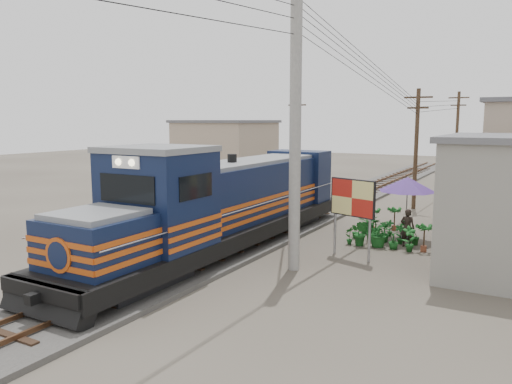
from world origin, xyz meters
The scene contains 14 objects.
ground centered at (0.00, 0.00, 0.00)m, with size 120.00×120.00×0.00m, color #473F35.
ballast centered at (0.00, 10.00, 0.08)m, with size 3.60×70.00×0.16m, color #595651.
track centered at (0.00, 10.00, 0.26)m, with size 1.15×70.00×0.12m.
locomotive centered at (0.00, 0.40, 1.83)m, with size 3.14×17.12×4.24m.
utility_pole_main centered at (3.50, -0.50, 5.00)m, with size 0.40×0.40×10.00m.
wooden_pole_mid centered at (4.50, 14.00, 3.68)m, with size 1.60×0.24×7.00m.
wooden_pole_far centered at (4.80, 28.00, 3.93)m, with size 1.60×0.24×7.50m.
wooden_pole_left centered at (-5.00, 18.00, 3.68)m, with size 1.60×0.24×7.00m.
power_lines centered at (-0.14, 8.49, 7.56)m, with size 9.65×19.00×3.30m.
shophouse_left centered at (-10.00, 16.00, 2.61)m, with size 6.30×6.30×5.20m.
billboard centered at (4.76, 1.95, 2.22)m, with size 1.90×0.72×3.02m.
market_umbrella centered at (5.87, 6.00, 2.43)m, with size 2.53×2.53×2.76m.
vendor centered at (6.24, 4.66, 0.80)m, with size 0.58×0.38×1.60m, color black.
plant_nursery centered at (4.89, 4.96, 0.50)m, with size 3.48×3.54×1.12m.
Camera 1 is at (10.70, -15.93, 5.21)m, focal length 35.00 mm.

